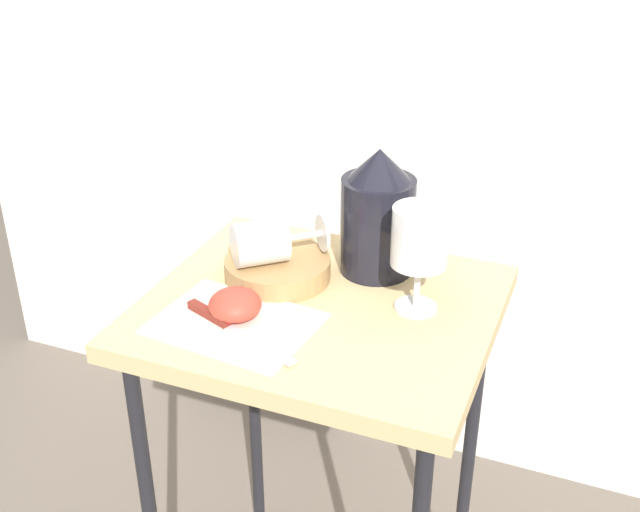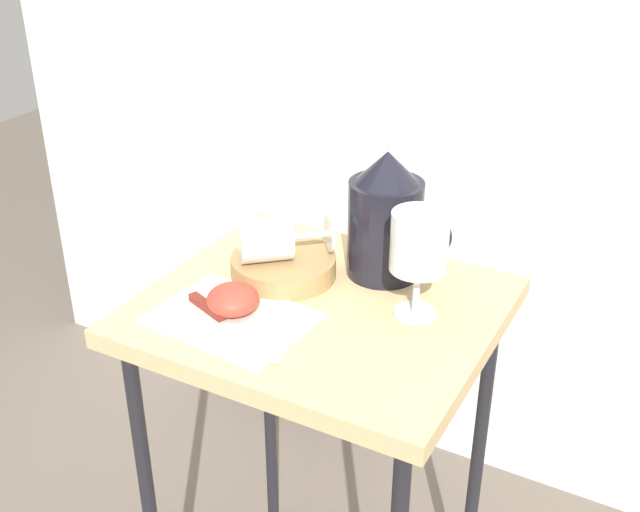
% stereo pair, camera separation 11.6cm
% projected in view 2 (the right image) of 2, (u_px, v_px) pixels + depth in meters
% --- Properties ---
extents(table, '(0.52, 0.46, 0.73)m').
position_uv_depth(table, '(320.00, 348.00, 1.24)').
color(table, tan).
rests_on(table, ground_plane).
extents(linen_napkin, '(0.24, 0.19, 0.00)m').
position_uv_depth(linen_napkin, '(232.00, 318.00, 1.16)').
color(linen_napkin, silver).
rests_on(linen_napkin, table).
extents(basket_tray, '(0.17, 0.17, 0.03)m').
position_uv_depth(basket_tray, '(283.00, 266.00, 1.27)').
color(basket_tray, '#AD8451').
rests_on(basket_tray, table).
extents(pitcher, '(0.17, 0.12, 0.21)m').
position_uv_depth(pitcher, '(386.00, 226.00, 1.25)').
color(pitcher, black).
rests_on(pitcher, table).
extents(wine_glass_upright, '(0.08, 0.08, 0.16)m').
position_uv_depth(wine_glass_upright, '(419.00, 247.00, 1.12)').
color(wine_glass_upright, silver).
rests_on(wine_glass_upright, table).
extents(wine_glass_tipped_near, '(0.15, 0.14, 0.07)m').
position_uv_depth(wine_glass_tipped_near, '(269.00, 239.00, 1.24)').
color(wine_glass_tipped_near, silver).
rests_on(wine_glass_tipped_near, basket_tray).
extents(apple_half_left, '(0.08, 0.08, 0.04)m').
position_uv_depth(apple_half_left, '(233.00, 299.00, 1.16)').
color(apple_half_left, '#CC3D2D').
rests_on(apple_half_left, linen_napkin).
extents(knife, '(0.21, 0.09, 0.01)m').
position_uv_depth(knife, '(220.00, 317.00, 1.15)').
color(knife, silver).
rests_on(knife, linen_napkin).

